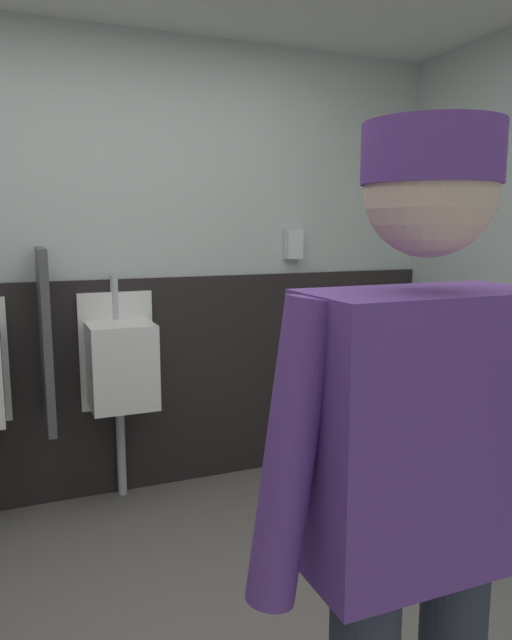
# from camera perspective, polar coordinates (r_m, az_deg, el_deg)

# --- Properties ---
(wall_back) EXTENTS (4.53, 0.12, 2.53)m
(wall_back) POSITION_cam_1_polar(r_m,az_deg,el_deg) (3.42, -13.61, 4.70)
(wall_back) COLOR silver
(wall_back) RESTS_ON ground_plane
(wainscot_band_back) EXTENTS (3.93, 0.03, 1.22)m
(wainscot_band_back) POSITION_cam_1_polar(r_m,az_deg,el_deg) (3.46, -13.01, -6.29)
(wainscot_band_back) COLOR black
(wainscot_band_back) RESTS_ON ground_plane
(urinal_middle) EXTENTS (0.40, 0.34, 1.24)m
(urinal_middle) POSITION_cam_1_polar(r_m,az_deg,el_deg) (3.28, -12.80, -4.08)
(urinal_middle) COLOR white
(urinal_middle) RESTS_ON ground_plane
(privacy_divider_panel) EXTENTS (0.04, 0.40, 0.90)m
(privacy_divider_panel) POSITION_cam_1_polar(r_m,az_deg,el_deg) (3.13, -19.46, -1.74)
(privacy_divider_panel) COLOR #4C4C51
(person) EXTENTS (0.68, 0.60, 1.69)m
(person) POSITION_cam_1_polar(r_m,az_deg,el_deg) (1.24, 15.36, -14.73)
(person) COLOR #2D3342
(person) RESTS_ON ground_plane
(trash_bin) EXTENTS (0.38, 0.38, 0.56)m
(trash_bin) POSITION_cam_1_polar(r_m,az_deg,el_deg) (3.70, 14.91, -10.65)
(trash_bin) COLOR #38383D
(trash_bin) RESTS_ON ground_plane
(soap_dispenser) EXTENTS (0.10, 0.07, 0.18)m
(soap_dispenser) POSITION_cam_1_polar(r_m,az_deg,el_deg) (3.64, 3.60, 7.27)
(soap_dispenser) COLOR silver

